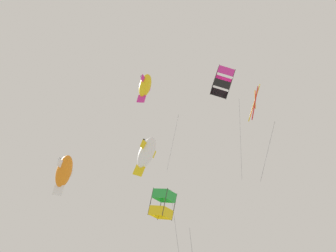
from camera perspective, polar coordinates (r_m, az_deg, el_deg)
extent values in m
ellipsoid|color=orange|center=(27.96, -12.44, -5.35)|extent=(1.05, 1.26, 2.09)
cube|color=white|center=(27.64, -12.80, -4.49)|extent=(0.71, 0.19, 0.44)
cube|color=white|center=(28.44, -11.83, -5.32)|extent=(0.71, 0.19, 0.44)
cube|color=white|center=(27.65, -13.12, -7.55)|extent=(0.12, 0.73, 0.72)
sphere|color=black|center=(28.15, -12.98, -3.90)|extent=(0.17, 0.19, 0.18)
sphere|color=black|center=(28.56, -12.47, -4.34)|extent=(0.17, 0.19, 0.18)
cube|color=red|center=(28.13, 10.47, 2.79)|extent=(2.40, 0.60, 2.37)
cylinder|color=yellow|center=(28.13, 10.39, 2.82)|extent=(0.43, 0.93, 2.66)
cylinder|color=yellow|center=(28.25, 10.49, 3.15)|extent=(1.96, 0.17, 0.06)
cylinder|color=#47474C|center=(25.81, 12.01, -2.78)|extent=(1.74, 1.14, 4.30)
ellipsoid|color=white|center=(27.06, -2.59, -3.23)|extent=(1.22, 1.68, 2.09)
cube|color=yellow|center=(26.72, -2.87, -2.36)|extent=(0.72, 0.35, 0.41)
cube|color=yellow|center=(27.51, -1.95, -3.22)|extent=(0.72, 0.35, 0.41)
cube|color=yellow|center=(26.81, -3.53, -5.40)|extent=(0.22, 0.79, 0.79)
sphere|color=black|center=(27.21, -2.96, -1.69)|extent=(0.19, 0.22, 0.20)
sphere|color=black|center=(27.62, -2.47, -2.15)|extent=(0.19, 0.22, 0.20)
cylinder|color=#47474C|center=(25.80, 1.06, -13.28)|extent=(4.12, 1.57, 7.13)
cube|color=green|center=(23.61, -1.30, -8.39)|extent=(0.84, 0.41, 0.45)
cube|color=green|center=(23.13, 0.41, -8.45)|extent=(0.84, 0.41, 0.45)
cube|color=green|center=(23.04, -1.03, -8.11)|extent=(0.34, 0.88, 0.63)
cube|color=green|center=(23.70, 0.10, -8.73)|extent=(0.34, 0.88, 0.63)
cube|color=yellow|center=(23.44, -1.73, -10.36)|extent=(0.84, 0.41, 0.45)
cube|color=yellow|center=(22.94, 0.00, -10.47)|extent=(0.84, 0.41, 0.45)
cube|color=yellow|center=(22.85, -1.46, -10.12)|extent=(0.34, 0.88, 0.63)
cube|color=yellow|center=(23.52, -0.30, -10.70)|extent=(0.34, 0.88, 0.63)
cylinder|color=#332D28|center=(23.19, -2.10, -9.07)|extent=(0.15, 0.34, 1.33)
cylinder|color=#332D28|center=(23.85, -0.94, -9.67)|extent=(0.15, 0.34, 1.33)
cylinder|color=#332D28|center=(22.70, -0.37, -9.15)|extent=(0.15, 0.34, 1.33)
cylinder|color=#332D28|center=(23.37, 0.77, -9.75)|extent=(0.15, 0.34, 1.33)
ellipsoid|color=yellow|center=(37.40, -2.77, 4.90)|extent=(1.15, 1.43, 2.21)
cube|color=#DB2D93|center=(37.12, -2.98, 5.66)|extent=(0.75, 0.24, 0.46)
cube|color=#DB2D93|center=(37.92, -2.39, 4.80)|extent=(0.75, 0.24, 0.46)
cube|color=#DB2D93|center=(36.85, -3.24, 3.30)|extent=(0.15, 0.78, 0.78)
sphere|color=black|center=(37.68, -3.22, 5.99)|extent=(0.18, 0.21, 0.19)
sphere|color=black|center=(38.10, -2.90, 5.53)|extent=(0.18, 0.21, 0.19)
cylinder|color=#47474C|center=(34.44, 0.65, -1.68)|extent=(5.13, 0.19, 7.37)
cube|color=#DB2D93|center=(36.87, 5.92, 6.36)|extent=(1.28, 0.61, 0.65)
cube|color=#DB2D93|center=(36.86, 7.80, 5.76)|extent=(1.28, 0.61, 0.65)
cube|color=#DB2D93|center=(36.36, 7.04, 6.63)|extent=(0.46, 1.36, 1.03)
cube|color=#DB2D93|center=(37.37, 6.68, 5.50)|extent=(0.46, 1.36, 1.03)
cube|color=black|center=(36.12, 5.41, 4.84)|extent=(1.28, 0.61, 0.65)
cube|color=black|center=(36.11, 7.32, 4.23)|extent=(1.28, 0.61, 0.65)
cube|color=black|center=(35.60, 6.54, 5.10)|extent=(0.46, 1.36, 1.03)
cube|color=black|center=(36.63, 6.19, 3.99)|extent=(0.46, 1.36, 1.03)
cylinder|color=#332D28|center=(35.99, 5.83, 6.18)|extent=(0.25, 0.66, 1.95)
cylinder|color=#332D28|center=(37.00, 5.51, 5.05)|extent=(0.25, 0.66, 1.95)
cylinder|color=#332D28|center=(35.98, 7.75, 5.57)|extent=(0.25, 0.66, 1.95)
cylinder|color=#332D28|center=(37.00, 7.38, 4.45)|extent=(0.25, 0.66, 1.95)
cylinder|color=#47474C|center=(33.78, 8.74, -1.13)|extent=(2.60, 0.16, 7.85)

